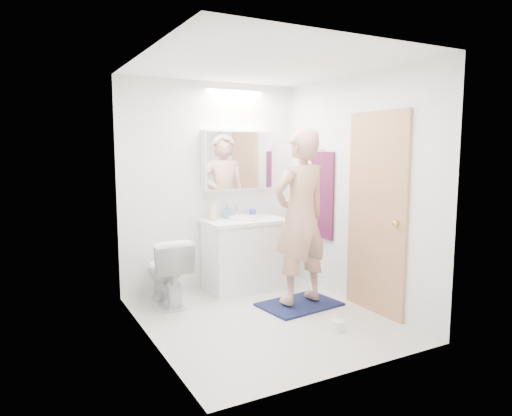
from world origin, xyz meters
TOP-DOWN VIEW (x-y plane):
  - floor at (0.00, 0.00)m, footprint 2.50×2.50m
  - ceiling at (0.00, 0.00)m, footprint 2.50×2.50m
  - wall_back at (0.00, 1.25)m, footprint 2.50×0.00m
  - wall_front at (0.00, -1.25)m, footprint 2.50×0.00m
  - wall_left at (-1.10, 0.00)m, footprint 0.00×2.50m
  - wall_right at (1.10, 0.00)m, footprint 0.00×2.50m
  - vanity_cabinet at (0.29, 0.96)m, footprint 0.90×0.55m
  - countertop at (0.29, 0.96)m, footprint 0.95×0.58m
  - sink_basin at (0.29, 0.99)m, footprint 0.36×0.36m
  - faucet at (0.29, 1.19)m, footprint 0.02×0.02m
  - medicine_cabinet at (0.30, 1.18)m, footprint 0.88×0.14m
  - mirror_panel at (0.30, 1.10)m, footprint 0.84×0.01m
  - toilet at (-0.69, 0.85)m, footprint 0.42×0.71m
  - bath_rug at (0.51, 0.14)m, footprint 0.86×0.64m
  - person at (0.51, 0.14)m, footprint 0.70×0.50m
  - door at (1.08, -0.35)m, footprint 0.04×0.80m
  - door_knob at (1.04, -0.65)m, footprint 0.06×0.06m
  - towel at (1.08, 0.55)m, footprint 0.02×0.42m
  - towel_hook at (1.07, 0.55)m, footprint 0.07×0.02m
  - soap_bottle_a at (-0.05, 1.11)m, footprint 0.13×0.13m
  - soap_bottle_b at (0.15, 1.15)m, footprint 0.10×0.10m
  - toothbrush_cup at (0.47, 1.12)m, footprint 0.11×0.11m
  - toilet_paper_roll at (0.44, -0.60)m, footprint 0.11×0.11m

SIDE VIEW (x-z plane):
  - floor at x=0.00m, z-range 0.00..0.00m
  - bath_rug at x=0.51m, z-range 0.00..0.02m
  - toilet_paper_roll at x=0.44m, z-range 0.00..0.10m
  - toilet at x=-0.69m, z-range 0.00..0.72m
  - vanity_cabinet at x=0.29m, z-range 0.00..0.78m
  - countertop at x=0.29m, z-range 0.78..0.82m
  - sink_basin at x=0.29m, z-range 0.82..0.85m
  - toothbrush_cup at x=0.47m, z-range 0.82..0.91m
  - faucet at x=0.29m, z-range 0.82..0.98m
  - soap_bottle_b at x=0.15m, z-range 0.82..0.99m
  - person at x=0.51m, z-range 0.05..1.84m
  - soap_bottle_a at x=-0.05m, z-range 0.82..1.06m
  - door_knob at x=1.04m, z-range 0.92..0.98m
  - door at x=1.08m, z-range 0.00..2.00m
  - towel at x=1.08m, z-range 0.60..1.60m
  - wall_back at x=0.00m, z-range -0.05..2.45m
  - wall_front at x=0.00m, z-range -0.05..2.45m
  - wall_left at x=-1.10m, z-range -0.05..2.45m
  - wall_right at x=1.10m, z-range -0.05..2.45m
  - medicine_cabinet at x=0.30m, z-range 1.15..1.85m
  - mirror_panel at x=0.30m, z-range 1.17..1.83m
  - towel_hook at x=1.07m, z-range 1.61..1.63m
  - ceiling at x=0.00m, z-range 2.40..2.40m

